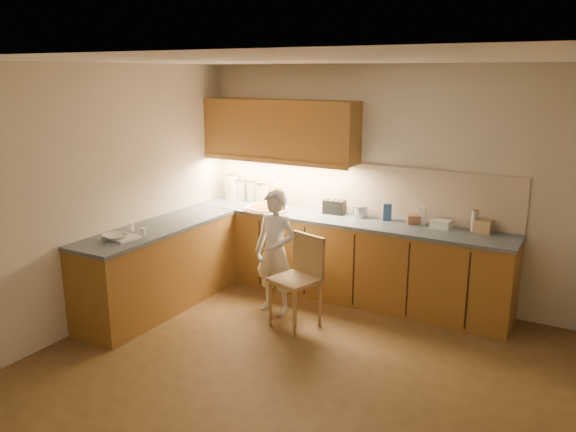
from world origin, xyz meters
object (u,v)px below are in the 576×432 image
at_px(pizza_on_board, 267,208).
at_px(oil_jug, 279,195).
at_px(child, 275,252).
at_px(wooden_chair, 300,274).
at_px(toaster, 334,207).

distance_m(pizza_on_board, oil_jug, 0.26).
xyz_separation_m(pizza_on_board, child, (0.51, -0.66, -0.28)).
relative_size(pizza_on_board, wooden_chair, 0.59).
bearing_deg(oil_jug, wooden_chair, -50.33).
bearing_deg(pizza_on_board, child, -52.23).
bearing_deg(oil_jug, toaster, 0.71).
bearing_deg(child, toaster, 78.63).
xyz_separation_m(wooden_chair, toaster, (-0.12, 1.04, 0.46)).
bearing_deg(wooden_chair, oil_jug, 146.24).
relative_size(child, toaster, 5.13).
bearing_deg(wooden_chair, child, 175.69).
distance_m(wooden_chair, toaster, 1.15).
xyz_separation_m(child, wooden_chair, (0.38, -0.14, -0.13)).
xyz_separation_m(pizza_on_board, toaster, (0.77, 0.24, 0.06)).
relative_size(child, wooden_chair, 1.43).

